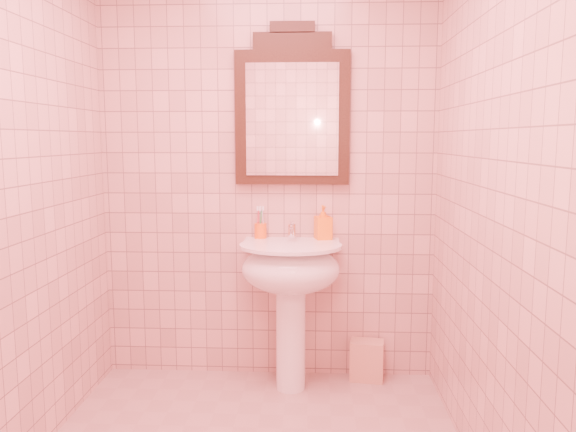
# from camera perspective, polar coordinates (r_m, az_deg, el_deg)

# --- Properties ---
(back_wall) EXTENTS (2.00, 0.02, 2.50)m
(back_wall) POSITION_cam_1_polar(r_m,az_deg,el_deg) (3.37, -2.07, 4.36)
(back_wall) COLOR #DEA79B
(back_wall) RESTS_ON floor
(pedestal_sink) EXTENTS (0.58, 0.58, 0.86)m
(pedestal_sink) POSITION_cam_1_polar(r_m,az_deg,el_deg) (3.22, 0.28, -6.39)
(pedestal_sink) COLOR white
(pedestal_sink) RESTS_ON floor
(faucet) EXTENTS (0.04, 0.16, 0.11)m
(faucet) POSITION_cam_1_polar(r_m,az_deg,el_deg) (3.31, 0.38, -1.46)
(faucet) COLOR white
(faucet) RESTS_ON pedestal_sink
(mirror) EXTENTS (0.67, 0.06, 0.93)m
(mirror) POSITION_cam_1_polar(r_m,az_deg,el_deg) (3.33, 0.44, 10.65)
(mirror) COLOR black
(mirror) RESTS_ON back_wall
(toothbrush_cup) EXTENTS (0.07, 0.07, 0.17)m
(toothbrush_cup) POSITION_cam_1_polar(r_m,az_deg,el_deg) (3.36, -2.81, -1.48)
(toothbrush_cup) COLOR orange
(toothbrush_cup) RESTS_ON pedestal_sink
(soap_dispenser) EXTENTS (0.11, 0.11, 0.20)m
(soap_dispenser) POSITION_cam_1_polar(r_m,az_deg,el_deg) (3.32, 3.59, -0.67)
(soap_dispenser) COLOR orange
(soap_dispenser) RESTS_ON pedestal_sink
(towel) EXTENTS (0.22, 0.16, 0.24)m
(towel) POSITION_cam_1_polar(r_m,az_deg,el_deg) (3.55, 8.01, -14.31)
(towel) COLOR tan
(towel) RESTS_ON floor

